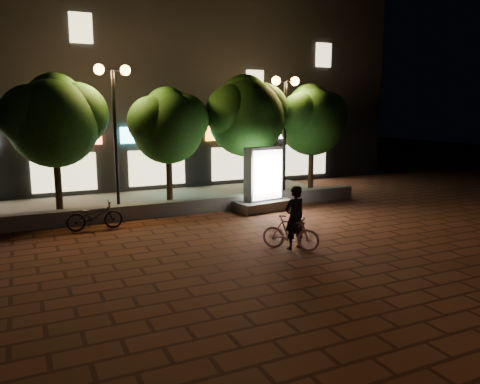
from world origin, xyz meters
TOP-DOWN VIEW (x-y plane):
  - ground at (0.00, 0.00)m, footprint 80.00×80.00m
  - retaining_wall at (0.00, 4.00)m, footprint 16.00×0.45m
  - sidewalk at (0.00, 6.50)m, footprint 16.00×5.00m
  - building_block at (-0.01, 12.99)m, footprint 28.00×8.12m
  - tree_left at (-3.45, 5.46)m, footprint 3.60×3.00m
  - tree_mid at (0.55, 5.46)m, footprint 3.24×2.70m
  - tree_right at (3.86, 5.46)m, footprint 3.72×3.10m
  - tree_far_right at (7.05, 5.46)m, footprint 3.48×2.90m
  - street_lamp_left at (-1.50, 5.20)m, footprint 1.26×0.36m
  - street_lamp_right at (5.50, 5.20)m, footprint 1.26×0.36m
  - ad_kiosk at (3.49, 3.32)m, footprint 2.32×1.42m
  - scooter_pink at (1.78, -1.42)m, footprint 1.42×1.42m
  - rider at (1.92, -1.38)m, footprint 0.67×0.48m
  - scooter_parked at (-2.66, 3.00)m, footprint 1.71×0.63m

SIDE VIEW (x-z plane):
  - ground at x=0.00m, z-range 0.00..0.00m
  - sidewalk at x=0.00m, z-range 0.00..0.08m
  - retaining_wall at x=0.00m, z-range 0.00..0.50m
  - scooter_parked at x=-2.66m, z-range 0.00..0.89m
  - scooter_pink at x=1.78m, z-range 0.00..0.94m
  - rider at x=1.92m, z-range 0.00..1.73m
  - ad_kiosk at x=3.49m, z-range -0.23..2.13m
  - tree_mid at x=0.55m, z-range 0.97..5.47m
  - tree_far_right at x=7.05m, z-range 0.99..5.75m
  - tree_left at x=-3.45m, z-range 1.00..5.89m
  - tree_right at x=3.86m, z-range 1.03..6.10m
  - street_lamp_right at x=5.50m, z-range 1.40..6.38m
  - street_lamp_left at x=-1.50m, z-range 1.44..6.62m
  - building_block at x=-0.01m, z-range -0.65..10.65m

